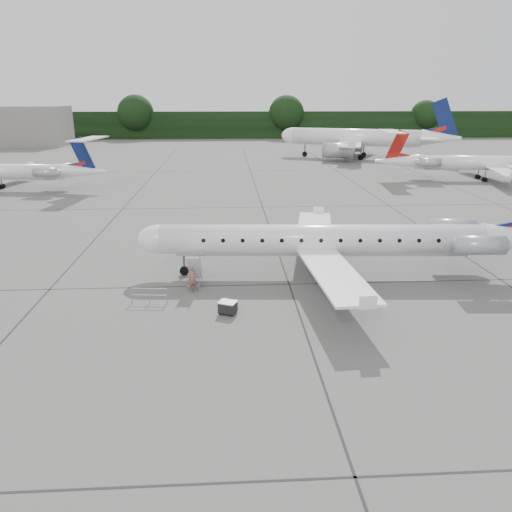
{
  "coord_description": "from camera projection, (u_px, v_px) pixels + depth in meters",
  "views": [
    {
      "loc": [
        -8.16,
        -28.0,
        12.41
      ],
      "look_at": [
        -6.28,
        3.44,
        2.3
      ],
      "focal_mm": 35.0,
      "sensor_mm": 36.0,
      "label": 1
    }
  ],
  "objects": [
    {
      "name": "passenger",
      "position": [
        193.0,
        279.0,
        32.82
      ],
      "size": [
        0.78,
        0.65,
        1.83
      ],
      "primitive_type": "imported",
      "rotation": [
        0.0,
        0.0,
        0.37
      ],
      "color": "brown",
      "rests_on": "ground"
    },
    {
      "name": "safety_railing",
      "position": [
        149.0,
        296.0,
        31.19
      ],
      "size": [
        2.2,
        0.3,
        1.0
      ],
      "primitive_type": null,
      "rotation": [
        0.0,
        0.0,
        -0.1
      ],
      "color": "#919399",
      "rests_on": "ground"
    },
    {
      "name": "treeline",
      "position": [
        252.0,
        125.0,
        153.2
      ],
      "size": [
        260.0,
        4.0,
        8.0
      ],
      "primitive_type": "cube",
      "color": "black",
      "rests_on": "ground"
    },
    {
      "name": "bg_narrowbody",
      "position": [
        356.0,
        129.0,
        102.65
      ],
      "size": [
        40.23,
        35.08,
        12.05
      ],
      "primitive_type": null,
      "rotation": [
        0.0,
        0.0,
        -0.39
      ],
      "color": "white",
      "rests_on": "ground"
    },
    {
      "name": "baggage_cart",
      "position": [
        228.0,
        307.0,
        29.7
      ],
      "size": [
        1.21,
        1.11,
        0.84
      ],
      "primitive_type": null,
      "rotation": [
        0.0,
        0.0,
        -0.42
      ],
      "color": "black",
      "rests_on": "ground"
    },
    {
      "name": "bg_regional_right",
      "position": [
        491.0,
        156.0,
        75.92
      ],
      "size": [
        30.75,
        23.57,
        7.54
      ],
      "primitive_type": null,
      "rotation": [
        0.0,
        0.0,
        3.04
      ],
      "color": "white",
      "rests_on": "ground"
    },
    {
      "name": "main_regional_jet",
      "position": [
        322.0,
        225.0,
        35.12
      ],
      "size": [
        30.55,
        22.86,
        7.51
      ],
      "primitive_type": null,
      "rotation": [
        0.0,
        0.0,
        -0.06
      ],
      "color": "white",
      "rests_on": "ground"
    },
    {
      "name": "airstair",
      "position": [
        195.0,
        270.0,
        33.88
      ],
      "size": [
        0.98,
        2.14,
        2.36
      ],
      "primitive_type": null,
      "rotation": [
        0.0,
        0.0,
        -0.06
      ],
      "color": "white",
      "rests_on": "ground"
    },
    {
      "name": "ground",
      "position": [
        360.0,
        306.0,
        30.87
      ],
      "size": [
        320.0,
        320.0,
        0.0
      ],
      "primitive_type": "plane",
      "color": "#5C5D5A",
      "rests_on": "ground"
    }
  ]
}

